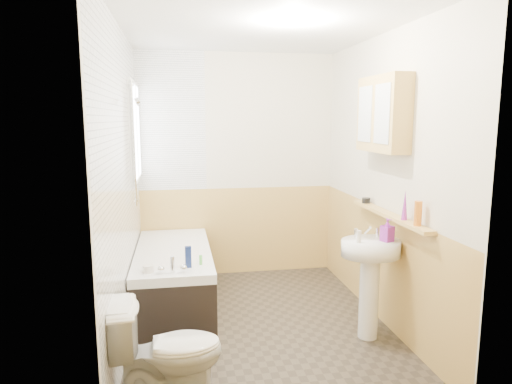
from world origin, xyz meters
TOP-DOWN VIEW (x-y plane):
  - floor at (0.00, 0.00)m, footprint 2.80×2.80m
  - ceiling at (0.00, 0.00)m, footprint 2.80×2.80m
  - wall_back at (0.00, 1.41)m, footprint 2.20×0.02m
  - wall_front at (0.00, -1.41)m, footprint 2.20×0.02m
  - wall_left at (-1.11, 0.00)m, footprint 0.02×2.80m
  - wall_right at (1.11, 0.00)m, footprint 0.02×2.80m
  - wainscot_right at (1.09, 0.00)m, footprint 0.01×2.80m
  - wainscot_front at (0.00, -1.39)m, footprint 2.20×0.01m
  - wainscot_back at (0.00, 1.39)m, footprint 2.20×0.01m
  - tile_cladding_left at (-1.09, 0.00)m, footprint 0.01×2.80m
  - tile_return_back at (-0.73, 1.39)m, footprint 0.75×0.01m
  - window at (-1.06, 0.95)m, footprint 0.03×0.79m
  - bathtub at (-0.73, 0.58)m, footprint 0.70×1.59m
  - shower_riser at (-1.04, 0.55)m, footprint 0.10×0.08m
  - toilet at (-0.76, -1.00)m, footprint 0.72×0.43m
  - sink at (0.84, -0.38)m, footprint 0.48×0.39m
  - pine_shelf at (1.04, -0.27)m, footprint 0.10×1.27m
  - medicine_cabinet at (1.01, -0.13)m, footprint 0.17×0.69m
  - foam_can at (1.04, -0.72)m, footprint 0.06×0.06m
  - green_bottle at (1.04, -0.52)m, footprint 0.05×0.05m
  - black_jar at (1.04, 0.20)m, footprint 0.09×0.09m
  - soap_bottle at (0.95, -0.43)m, footprint 0.14×0.20m
  - clear_bottle at (0.71, -0.43)m, footprint 0.05×0.05m
  - blue_gel at (-0.60, 0.01)m, footprint 0.05×0.04m
  - cream_jar at (-0.92, -0.05)m, footprint 0.12×0.12m
  - orange_bottle at (-0.49, 0.07)m, footprint 0.03×0.03m

SIDE VIEW (x-z plane):
  - floor at x=0.00m, z-range 0.00..0.00m
  - bathtub at x=-0.73m, z-range -0.06..0.63m
  - toilet at x=-0.76m, z-range 0.00..0.68m
  - wainscot_right at x=1.09m, z-range 0.00..1.00m
  - wainscot_front at x=0.00m, z-range 0.00..1.00m
  - wainscot_back at x=0.00m, z-range 0.00..1.00m
  - cream_jar at x=-0.92m, z-range 0.55..0.60m
  - sink at x=0.84m, z-range 0.12..1.05m
  - orange_bottle at x=-0.49m, z-range 0.55..0.63m
  - blue_gel at x=-0.60m, z-range 0.55..0.73m
  - soap_bottle at x=0.95m, z-range 0.82..0.91m
  - clear_bottle at x=0.71m, z-range 0.82..0.92m
  - pine_shelf at x=1.04m, z-range 0.98..1.01m
  - black_jar at x=1.04m, z-range 1.01..1.06m
  - foam_can at x=1.04m, z-range 1.01..1.19m
  - green_bottle at x=1.04m, z-range 1.01..1.24m
  - wall_back at x=0.00m, z-range 0.00..2.50m
  - wall_front at x=0.00m, z-range 0.00..2.50m
  - wall_left at x=-1.11m, z-range 0.00..2.50m
  - wall_right at x=1.11m, z-range 0.00..2.50m
  - tile_cladding_left at x=-1.09m, z-range 0.00..2.50m
  - window at x=-1.06m, z-range 1.15..2.15m
  - shower_riser at x=-1.04m, z-range 1.09..2.22m
  - tile_return_back at x=-0.73m, z-range 1.00..2.50m
  - medicine_cabinet at x=1.01m, z-range 1.51..2.13m
  - ceiling at x=0.00m, z-range 2.50..2.50m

